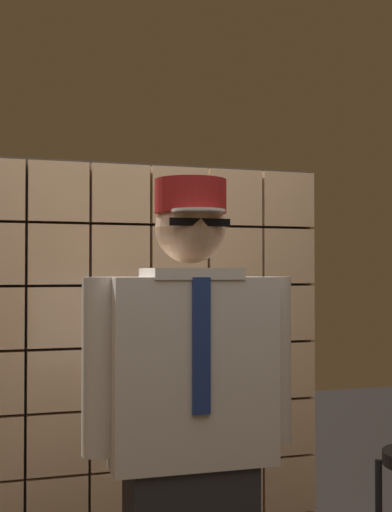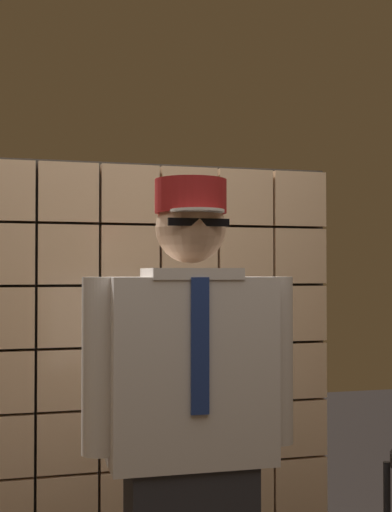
{
  "view_description": "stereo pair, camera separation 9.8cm",
  "coord_description": "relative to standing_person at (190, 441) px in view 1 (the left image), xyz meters",
  "views": [
    {
      "loc": [
        -0.63,
        -1.66,
        1.44
      ],
      "look_at": [
        0.04,
        0.44,
        1.49
      ],
      "focal_mm": 48.69,
      "sensor_mm": 36.0,
      "label": 1
    },
    {
      "loc": [
        -0.53,
        -1.68,
        1.44
      ],
      "look_at": [
        0.04,
        0.44,
        1.49
      ],
      "focal_mm": 48.69,
      "sensor_mm": 36.0,
      "label": 2
    }
  ],
  "objects": [
    {
      "name": "glass_block_wall",
      "position": [
        -0.03,
        1.02,
        0.06
      ],
      "size": [
        1.97,
        0.1,
        1.97
      ],
      "color": "#E0B78C",
      "rests_on": "ground"
    },
    {
      "name": "standing_person",
      "position": [
        0.0,
        0.0,
        0.0
      ],
      "size": [
        0.69,
        0.29,
        1.74
      ],
      "rotation": [
        0.0,
        0.0,
        -0.02
      ],
      "color": "#28282D",
      "rests_on": "ground"
    }
  ]
}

